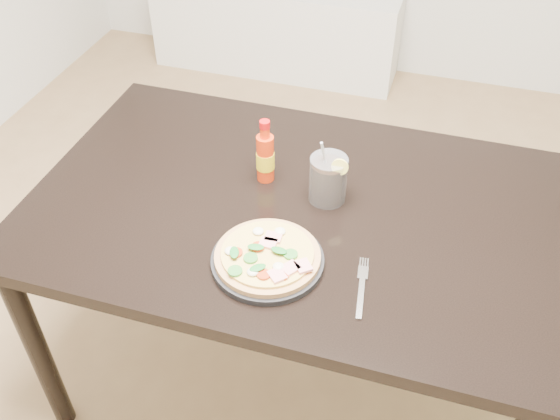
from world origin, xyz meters
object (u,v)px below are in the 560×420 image
(media_console, at_px, (276,29))
(pizza, at_px, (267,256))
(dining_table, at_px, (293,227))
(cola_cup, at_px, (328,180))
(plate, at_px, (268,261))
(fork, at_px, (362,285))
(hot_sauce_bottle, at_px, (265,157))

(media_console, bearing_deg, pizza, -73.10)
(dining_table, bearing_deg, cola_cup, 32.40)
(dining_table, bearing_deg, plate, -89.67)
(plate, height_order, pizza, pizza)
(dining_table, xyz_separation_m, plate, (0.00, -0.23, 0.09))
(pizza, relative_size, media_console, 0.18)
(cola_cup, bearing_deg, plate, -105.83)
(plate, relative_size, media_console, 0.19)
(fork, bearing_deg, cola_cup, 110.96)
(hot_sauce_bottle, xyz_separation_m, media_console, (-0.57, 1.93, -0.57))
(plate, relative_size, pizza, 1.07)
(dining_table, distance_m, fork, 0.34)
(cola_cup, bearing_deg, hot_sauce_bottle, 170.04)
(plate, distance_m, cola_cup, 0.29)
(dining_table, relative_size, pizza, 5.53)
(plate, height_order, media_console, plate)
(plate, relative_size, fork, 1.44)
(fork, bearing_deg, pizza, 171.54)
(pizza, relative_size, fork, 1.34)
(hot_sauce_bottle, bearing_deg, dining_table, -38.59)
(cola_cup, height_order, fork, cola_cup)
(plate, relative_size, hot_sauce_bottle, 1.43)
(pizza, xyz_separation_m, media_console, (-0.68, 2.24, -0.53))
(fork, xyz_separation_m, media_console, (-0.91, 2.24, -0.50))
(media_console, bearing_deg, dining_table, -71.35)
(fork, bearing_deg, hot_sauce_bottle, 129.49)
(hot_sauce_bottle, height_order, fork, hot_sauce_bottle)
(hot_sauce_bottle, bearing_deg, pizza, -71.27)
(dining_table, height_order, cola_cup, cola_cup)
(cola_cup, relative_size, fork, 1.00)
(cola_cup, bearing_deg, dining_table, -147.60)
(plate, xyz_separation_m, pizza, (0.00, -0.00, 0.02))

